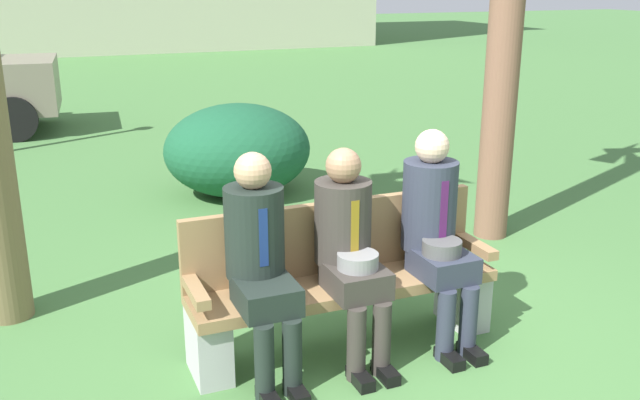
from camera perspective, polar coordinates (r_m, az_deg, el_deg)
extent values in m
plane|color=#44743B|center=(4.45, 6.25, -12.32)|extent=(80.00, 80.00, 0.00)
cube|color=#99754C|center=(4.32, 2.04, -6.99)|extent=(1.91, 0.44, 0.07)
cube|color=#99754C|center=(4.38, 1.05, -2.94)|extent=(1.91, 0.06, 0.45)
cube|color=#99754C|center=(4.01, -10.08, -7.20)|extent=(0.08, 0.44, 0.06)
cube|color=#99754C|center=(4.70, 12.32, -3.57)|extent=(0.08, 0.44, 0.06)
cube|color=#B3B3B3|center=(4.18, -9.00, -11.58)|extent=(0.20, 0.37, 0.38)
cube|color=#B3B3B3|center=(4.80, 11.45, -7.69)|extent=(0.20, 0.37, 0.38)
cube|color=#1E2823|center=(3.95, -4.38, -7.67)|extent=(0.32, 0.38, 0.16)
cylinder|color=#1E2823|center=(3.91, -4.52, -13.01)|extent=(0.11, 0.11, 0.45)
cylinder|color=#1E2823|center=(3.95, -2.26, -12.60)|extent=(0.11, 0.11, 0.45)
cube|color=black|center=(3.96, -4.17, -15.80)|extent=(0.09, 0.22, 0.07)
cube|color=black|center=(4.00, -1.92, -15.35)|extent=(0.09, 0.22, 0.07)
cylinder|color=#1E2823|center=(4.00, -5.33, -2.56)|extent=(0.34, 0.34, 0.52)
cube|color=navy|center=(3.84, -4.61, -3.06)|extent=(0.05, 0.01, 0.33)
sphere|color=tan|center=(3.89, -5.48, 2.36)|extent=(0.21, 0.21, 0.21)
cube|color=#38332D|center=(4.13, 2.91, -6.46)|extent=(0.32, 0.38, 0.16)
cylinder|color=#38332D|center=(4.08, 2.96, -11.55)|extent=(0.11, 0.11, 0.45)
cylinder|color=#38332D|center=(4.14, 5.00, -11.11)|extent=(0.11, 0.11, 0.45)
cube|color=black|center=(4.13, 3.29, -14.23)|extent=(0.09, 0.22, 0.07)
cube|color=black|center=(4.19, 5.32, -13.75)|extent=(0.09, 0.22, 0.07)
cylinder|color=#38332D|center=(4.18, 1.86, -1.75)|extent=(0.34, 0.34, 0.50)
cube|color=olive|center=(4.03, 2.83, -2.19)|extent=(0.05, 0.01, 0.32)
sphere|color=#9E7556|center=(4.08, 1.91, 2.79)|extent=(0.21, 0.21, 0.21)
cylinder|color=gray|center=(4.07, 3.08, -4.94)|extent=(0.24, 0.24, 0.09)
cube|color=#2D3342|center=(4.40, 9.91, -5.18)|extent=(0.32, 0.38, 0.16)
cylinder|color=#2D3342|center=(4.34, 10.13, -9.95)|extent=(0.11, 0.11, 0.45)
cylinder|color=#2D3342|center=(4.42, 11.91, -9.52)|extent=(0.11, 0.11, 0.45)
cube|color=black|center=(4.39, 10.42, -12.48)|extent=(0.09, 0.22, 0.07)
cube|color=black|center=(4.47, 12.19, -12.01)|extent=(0.09, 0.22, 0.07)
cylinder|color=#2D3342|center=(4.43, 8.84, -0.40)|extent=(0.34, 0.34, 0.56)
cube|color=#4C1951|center=(4.30, 9.97, -0.76)|extent=(0.05, 0.01, 0.36)
sphere|color=beige|center=(4.34, 9.06, 4.30)|extent=(0.21, 0.21, 0.21)
cylinder|color=#505050|center=(4.32, 9.84, -3.79)|extent=(0.24, 0.24, 0.09)
ellipsoid|color=#1A5233|center=(7.49, -6.68, 4.06)|extent=(1.55, 1.42, 0.97)
cylinder|color=black|center=(12.37, -22.87, 7.34)|extent=(0.65, 0.19, 0.64)
cylinder|color=black|center=(10.84, -23.51, 6.00)|extent=(0.65, 0.19, 0.64)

